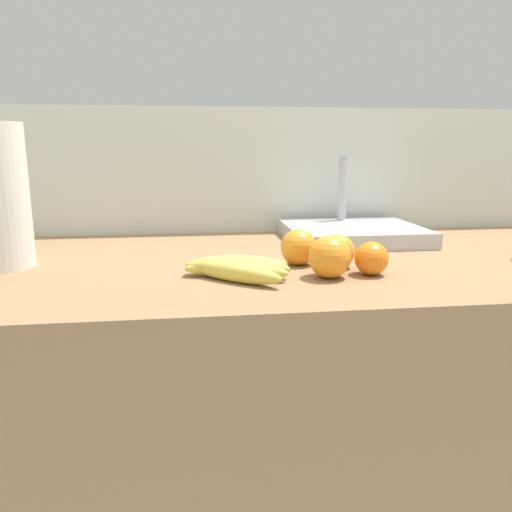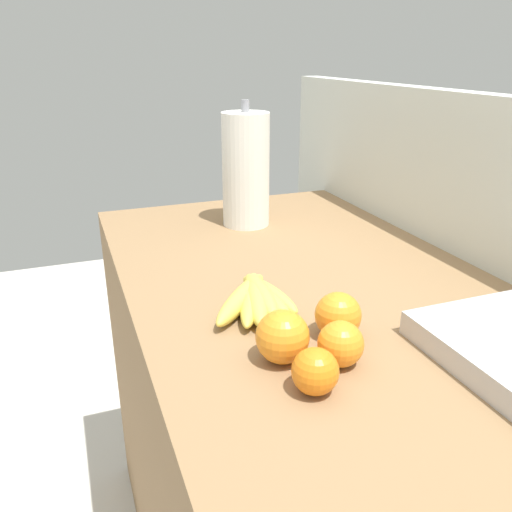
% 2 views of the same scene
% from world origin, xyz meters
% --- Properties ---
extents(counter, '(1.84, 0.73, 0.95)m').
position_xyz_m(counter, '(0.00, 0.00, 0.47)').
color(counter, olive).
rests_on(counter, ground).
extents(wall_back, '(2.24, 0.06, 1.30)m').
position_xyz_m(wall_back, '(0.00, 0.40, 0.65)').
color(wall_back, silver).
rests_on(wall_back, ground).
extents(banana_bunch, '(0.21, 0.17, 0.04)m').
position_xyz_m(banana_bunch, '(-0.20, -0.14, 0.97)').
color(banana_bunch, '#E2C94C').
rests_on(banana_bunch, counter).
extents(orange_back_left, '(0.07, 0.07, 0.07)m').
position_xyz_m(orange_back_left, '(0.06, -0.16, 0.98)').
color(orange_back_left, orange).
rests_on(orange_back_left, counter).
extents(orange_right, '(0.08, 0.08, 0.08)m').
position_xyz_m(orange_right, '(-0.02, -0.17, 0.99)').
color(orange_right, orange).
rests_on(orange_right, counter).
extents(orange_far_right, '(0.07, 0.07, 0.07)m').
position_xyz_m(orange_far_right, '(0.02, -0.10, 0.98)').
color(orange_far_right, orange).
rests_on(orange_far_right, counter).
extents(orange_center, '(0.08, 0.08, 0.08)m').
position_xyz_m(orange_center, '(-0.06, -0.06, 0.98)').
color(orange_center, orange).
rests_on(orange_center, counter).
extents(sink_basin, '(0.35, 0.30, 0.22)m').
position_xyz_m(sink_basin, '(0.14, 0.20, 0.97)').
color(sink_basin, '#B7BABF').
rests_on(sink_basin, counter).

